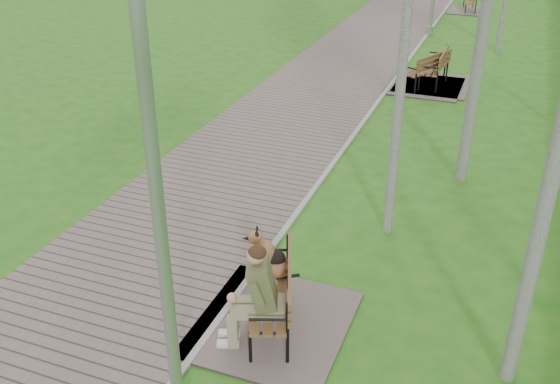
% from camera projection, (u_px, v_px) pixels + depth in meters
% --- Properties ---
extents(walkway, '(3.50, 67.00, 0.04)m').
position_uv_depth(walkway, '(389.00, 23.00, 24.83)').
color(walkway, '#6E5D59').
rests_on(walkway, ground).
extents(kerb, '(0.10, 67.00, 0.05)m').
position_uv_depth(kerb, '(433.00, 26.00, 24.27)').
color(kerb, '#999993').
rests_on(kerb, ground).
extents(bench_main, '(2.00, 2.22, 1.75)m').
position_uv_depth(bench_main, '(265.00, 297.00, 8.36)').
color(bench_main, '#6E5D59').
rests_on(bench_main, ground).
extents(bench_second, '(2.01, 2.24, 1.24)m').
position_uv_depth(bench_second, '(424.00, 79.00, 17.68)').
color(bench_second, '#6E5D59').
rests_on(bench_second, ground).
extents(bench_third, '(2.03, 2.26, 1.25)m').
position_uv_depth(bench_third, '(432.00, 77.00, 17.85)').
color(bench_third, '#6E5D59').
rests_on(bench_third, ground).
extents(bench_far, '(1.74, 1.93, 1.07)m').
position_uv_depth(bench_far, '(469.00, 7.00, 26.79)').
color(bench_far, '#6E5D59').
rests_on(bench_far, ground).
extents(lamp_post_near, '(0.23, 0.23, 5.87)m').
position_uv_depth(lamp_post_near, '(159.00, 214.00, 5.81)').
color(lamp_post_near, '#9FA1A7').
rests_on(lamp_post_near, ground).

